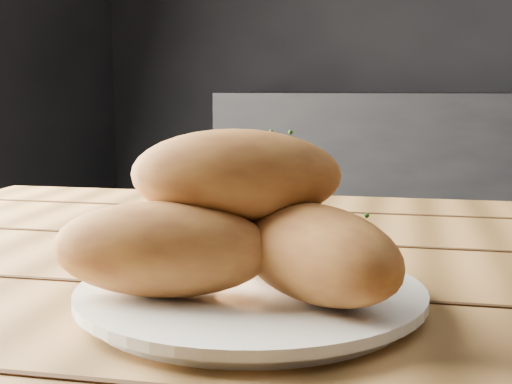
# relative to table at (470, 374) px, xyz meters

# --- Properties ---
(table) EXTENTS (1.48, 0.90, 0.75)m
(table) POSITION_rel_table_xyz_m (0.00, 0.00, 0.00)
(table) COLOR #9C6C3A
(table) RESTS_ON ground
(plate) EXTENTS (0.27, 0.27, 0.02)m
(plate) POSITION_rel_table_xyz_m (-0.18, -0.14, 0.11)
(plate) COLOR white
(plate) RESTS_ON table
(bread_rolls) EXTENTS (0.29, 0.25, 0.12)m
(bread_rolls) POSITION_rel_table_xyz_m (-0.19, -0.15, 0.16)
(bread_rolls) COLOR #B27531
(bread_rolls) RESTS_ON plate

